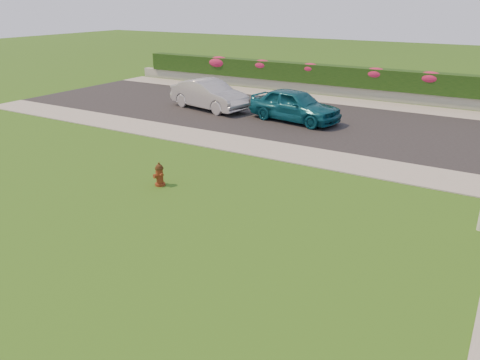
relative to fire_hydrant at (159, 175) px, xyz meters
The scene contains 14 objects.
ground 5.07m from the fire_hydrant, 53.70° to the right, with size 120.00×120.00×0.00m, color black.
street_far 10.13m from the fire_hydrant, 101.43° to the left, with size 26.00×8.00×0.04m, color black.
sidewalk_far 5.78m from the fire_hydrant, 121.40° to the left, with size 24.00×2.00×0.04m, color gray.
sidewalk_beyond 15.06m from the fire_hydrant, 82.39° to the left, with size 34.00×2.00×0.04m, color gray.
retaining_wall 16.54m from the fire_hydrant, 83.08° to the left, with size 34.00×0.40×0.60m, color gray.
hedge 16.66m from the fire_hydrant, 83.12° to the left, with size 32.00×0.90×1.10m, color black.
fire_hydrant is the anchor object (origin of this frame).
sedan_teal 9.36m from the fire_hydrant, 88.83° to the left, with size 1.75×4.34×1.48m, color #0C4B5F.
sedan_silver 10.53m from the fire_hydrant, 116.07° to the left, with size 1.55×4.46×1.47m, color #ACAEB4.
flower_clump_a 18.56m from the fire_hydrant, 117.60° to the left, with size 1.55×0.99×0.77m, color #C2215E.
flower_clump_b 17.30m from the fire_hydrant, 107.94° to the left, with size 1.29×0.83×0.64m, color #C2215E.
flower_clump_c 16.59m from the fire_hydrant, 97.17° to the left, with size 1.20×0.77×0.60m, color #C2215E.
flower_clump_d 16.57m from the fire_hydrant, 83.54° to the left, with size 1.29×0.83×0.65m, color #C2215E.
flower_clump_e 17.13m from the fire_hydrant, 73.84° to the left, with size 1.34×0.86×0.67m, color #C2215E.
Camera 1 is at (5.91, -6.06, 5.33)m, focal length 35.00 mm.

